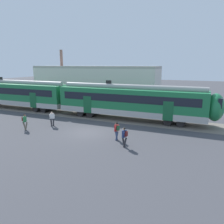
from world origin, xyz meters
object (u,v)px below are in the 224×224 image
commuter_train (70,97)px  pedestrian_white (52,117)px  pedestrian_red (117,130)px  pedestrian_green (25,121)px  pedestrian_navy (124,135)px

commuter_train → pedestrian_white: commuter_train is taller
pedestrian_red → commuter_train: bearing=142.7°
commuter_train → pedestrian_green: commuter_train is taller
pedestrian_white → pedestrian_red: size_ratio=1.00×
commuter_train → pedestrian_green: 8.52m
pedestrian_green → pedestrian_red: size_ratio=1.00×
pedestrian_red → pedestrian_navy: bearing=-47.1°
pedestrian_green → pedestrian_white: (1.71, 2.27, 0.00)m
commuter_train → pedestrian_navy: 14.38m
commuter_train → pedestrian_white: size_ratio=22.83×
pedestrian_white → pedestrian_green: bearing=-126.9°
pedestrian_white → pedestrian_red: same height
commuter_train → pedestrian_green: size_ratio=22.83×
pedestrian_green → pedestrian_navy: (11.14, -0.49, 0.00)m
pedestrian_red → pedestrian_navy: size_ratio=1.00×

